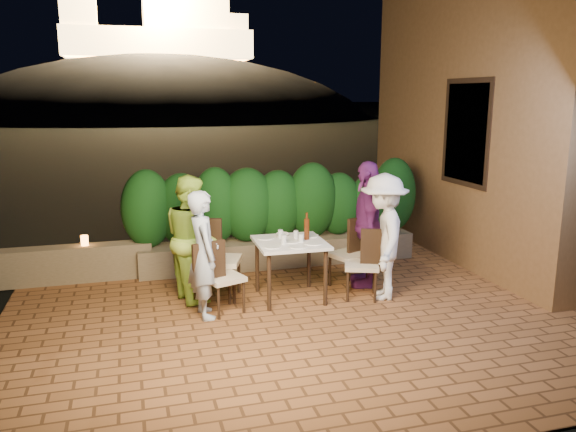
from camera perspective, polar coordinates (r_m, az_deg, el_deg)
name	(u,v)px	position (r m, az deg, el deg)	size (l,w,h in m)	color
ground	(315,324)	(6.52, 2.79, -10.90)	(400.00, 400.00, 0.00)	black
terrace_floor	(302,313)	(6.98, 1.45, -9.78)	(7.00, 6.00, 0.15)	brown
building_wall	(495,97)	(9.47, 20.32, 11.24)	(1.60, 5.00, 5.00)	brown
window_pane	(468,133)	(8.63, 17.80, 8.06)	(0.08, 1.00, 1.40)	black
window_frame	(467,133)	(8.62, 17.75, 8.06)	(0.06, 1.15, 1.55)	black
planter	(280,251)	(8.58, -0.85, -3.60)	(4.20, 0.55, 0.40)	brown
hedge	(280,203)	(8.41, -0.87, 1.32)	(4.00, 0.70, 1.10)	#103B11
parapet	(70,264)	(8.34, -21.25, -4.57)	(2.20, 0.30, 0.50)	brown
hill	(164,154)	(66.11, -12.52, 6.21)	(52.00, 40.00, 22.00)	black
fortress	(157,21)	(66.27, -13.12, 18.77)	(26.00, 8.00, 8.00)	#FFCC7A
dining_table	(290,270)	(7.11, 0.22, -5.49)	(0.85, 0.85, 0.75)	white
plate_nw	(272,247)	(6.73, -1.62, -3.13)	(0.21, 0.21, 0.01)	white
plate_sw	(265,238)	(7.14, -2.33, -2.24)	(0.21, 0.21, 0.01)	white
plate_ne	(313,243)	(6.89, 2.58, -2.77)	(0.22, 0.22, 0.01)	white
plate_se	(310,236)	(7.25, 2.21, -2.01)	(0.23, 0.23, 0.01)	white
plate_centre	(291,241)	(6.97, 0.32, -2.58)	(0.23, 0.23, 0.01)	white
plate_front	(298,247)	(6.73, 1.05, -3.14)	(0.20, 0.20, 0.01)	white
glass_nw	(284,240)	(6.84, -0.44, -2.41)	(0.07, 0.07, 0.12)	silver
glass_sw	(281,234)	(7.14, -0.77, -1.83)	(0.06, 0.06, 0.11)	silver
glass_ne	(301,238)	(6.94, 1.33, -2.27)	(0.06, 0.06, 0.11)	silver
glass_se	(296,234)	(7.12, 0.81, -1.89)	(0.06, 0.06, 0.10)	silver
beer_bottle	(307,226)	(7.05, 1.91, -1.03)	(0.07, 0.07, 0.35)	#481F0C
bowl	(283,235)	(7.25, -0.53, -1.89)	(0.15, 0.15, 0.04)	white
chair_left_front	(224,276)	(6.69, -6.55, -6.09)	(0.41, 0.41, 0.89)	black
chair_left_back	(221,259)	(7.14, -6.85, -4.31)	(0.48, 0.48, 1.03)	black
chair_right_front	(362,264)	(7.16, 7.49, -4.81)	(0.42, 0.42, 0.90)	black
chair_right_back	(349,253)	(7.55, 6.21, -3.78)	(0.43, 0.43, 0.93)	black
diner_blue	(204,254)	(6.52, -8.57, -3.88)	(0.54, 0.36, 1.49)	#A9BEDA
diner_green	(192,238)	(7.10, -9.76, -2.18)	(0.77, 0.60, 1.58)	#ABDC44
diner_white	(383,237)	(7.12, 9.65, -2.10)	(1.03, 0.59, 1.59)	white
diner_purple	(367,224)	(7.57, 8.03, -0.81)	(0.99, 0.41, 1.70)	#6B256F
parapet_lamp	(85,241)	(8.23, -19.97, -2.36)	(0.10, 0.10, 0.14)	orange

